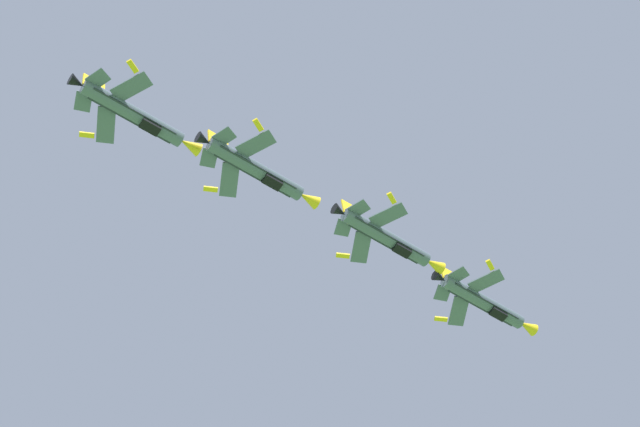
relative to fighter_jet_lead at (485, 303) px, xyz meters
The scene contains 4 objects.
fighter_jet_lead is the anchor object (origin of this frame).
fighter_jet_left_wing 15.60m from the fighter_jet_lead, 121.30° to the right, with size 11.67×13.91×4.39m.
fighter_jet_right_wing 33.75m from the fighter_jet_lead, 123.43° to the right, with size 11.64×13.91×4.38m.
fighter_jet_left_outer 48.45m from the fighter_jet_lead, 125.77° to the right, with size 11.63×13.91×4.38m.
Camera 1 is at (3.47, -5.60, 1.80)m, focal length 68.66 mm.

